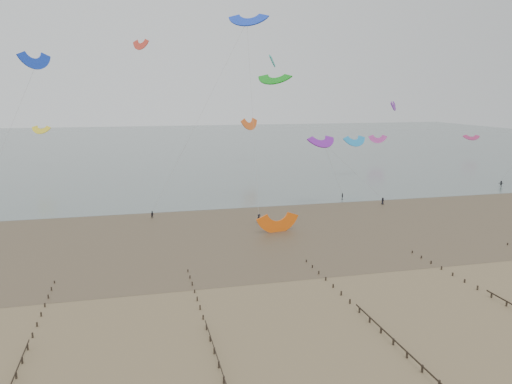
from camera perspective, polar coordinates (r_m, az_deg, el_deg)
ground at (r=65.18m, az=6.00°, el=-11.61°), size 500.00×500.00×0.00m
sea_and_shore at (r=95.70m, az=-3.34°, el=-4.09°), size 500.00×665.00×0.03m
groynes at (r=51.20m, az=18.14°, el=-18.26°), size 72.16×50.16×1.00m
kitesurfers at (r=115.37m, az=7.91°, el=-1.12°), size 152.22×23.44×1.78m
grounded_kite at (r=92.79m, az=2.52°, el=-4.58°), size 7.90×6.65×3.87m
kites_airborne at (r=147.56m, az=-12.16°, el=9.48°), size 239.34×116.80×41.88m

